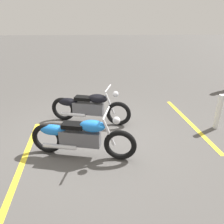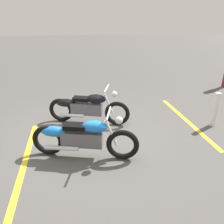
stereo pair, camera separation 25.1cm
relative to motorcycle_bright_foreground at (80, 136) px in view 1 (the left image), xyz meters
The scene contains 6 objects.
ground_plane 0.91m from the motorcycle_bright_foreground, 82.58° to the left, with size 60.00×60.00×0.00m, color #514F4C.
motorcycle_bright_foreground is the anchor object (origin of this frame).
motorcycle_dark_foreground 1.57m from the motorcycle_bright_foreground, 87.26° to the left, with size 2.19×0.76×1.04m.
bollard_post 3.61m from the motorcycle_bright_foreground, 17.73° to the left, with size 0.14×0.14×0.92m, color white.
parking_stripe_near 1.26m from the motorcycle_bright_foreground, behind, with size 3.20×0.12×0.01m, color yellow.
parking_stripe_mid 3.25m from the motorcycle_bright_foreground, 26.63° to the left, with size 3.20×0.12×0.01m, color yellow.
Camera 1 is at (0.41, -4.68, 2.73)m, focal length 35.14 mm.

